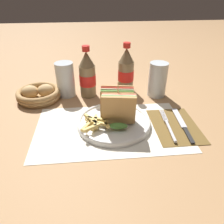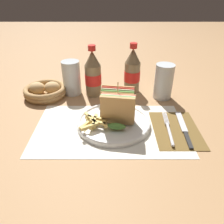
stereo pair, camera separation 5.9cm
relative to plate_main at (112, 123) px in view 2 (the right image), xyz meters
The scene contains 13 objects.
ground_plane 0.01m from the plate_main, 49.63° to the left, with size 4.00×4.00×0.00m, color #9E754C.
placemat 0.02m from the plate_main, 117.56° to the right, with size 0.47×0.28×0.00m.
plate_main is the anchor object (origin of this frame).
club_sandwich 0.06m from the plate_main, ahead, with size 0.11×0.11×0.13m.
fries_pile 0.06m from the plate_main, 160.01° to the right, with size 0.09×0.09×0.02m.
napkin 0.20m from the plate_main, ahead, with size 0.14×0.20×0.00m.
fork 0.18m from the plate_main, 12.38° to the right, with size 0.02×0.18×0.01m.
knife 0.23m from the plate_main, ahead, with size 0.03×0.19×0.00m.
coke_bottle_near 0.25m from the plate_main, 108.33° to the left, with size 0.06×0.06×0.20m.
coke_bottle_far 0.28m from the plate_main, 72.61° to the left, with size 0.06×0.06×0.20m.
glass_near 0.29m from the plate_main, 45.33° to the left, with size 0.07×0.07×0.14m.
glass_far 0.29m from the plate_main, 124.37° to the left, with size 0.07×0.07×0.14m.
bread_basket 0.34m from the plate_main, 141.86° to the left, with size 0.17×0.17×0.06m.
Camera 2 is at (-0.01, -0.58, 0.40)m, focal length 35.00 mm.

